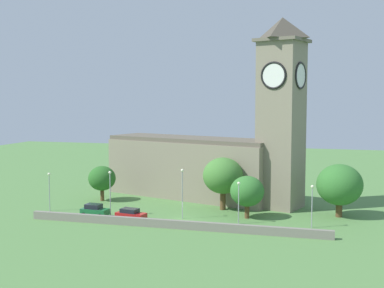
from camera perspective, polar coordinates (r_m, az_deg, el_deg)
The scene contains 14 objects.
ground_plane at distance 90.72m, azimuth 1.67°, elevation -6.26°, with size 200.00×200.00×0.00m, color #517F42.
church at distance 90.93m, azimuth 2.49°, elevation -1.00°, with size 37.33×18.94×30.53m.
quay_barrier at distance 72.11m, azimuth -2.12°, elevation -8.78°, with size 42.91×0.70×1.16m, color gray.
car_green at distance 80.16m, azimuth -10.64°, elevation -7.16°, with size 4.25×2.48×1.93m.
car_red at distance 77.37m, azimuth -6.74°, elevation -7.64°, with size 4.72×2.82×1.68m.
streetlamp_west_end at distance 85.07m, azimuth -15.38°, elevation -4.36°, with size 0.44×0.44×6.11m.
streetlamp_west_mid at distance 79.53m, azimuth -8.97°, elevation -4.57°, with size 0.44×0.44×6.86m.
streetlamp_central at distance 76.71m, azimuth -1.07°, elevation -4.61°, with size 0.44×0.44×7.45m.
streetlamp_east_mid at distance 74.03m, azimuth 5.14°, elevation -5.62°, with size 0.44×0.44×6.06m.
streetlamp_east_end at distance 73.42m, azimuth 13.04°, elevation -5.86°, with size 0.44×0.44×5.97m.
tree_churchyard at distance 91.53m, azimuth -9.84°, elevation -3.74°, with size 4.74×4.74×6.08m.
tree_riverside_west at distance 83.01m, azimuth 3.42°, elevation -3.50°, with size 6.43×6.43×8.40m.
tree_riverside_east at distance 77.63m, azimuth 6.07°, elevation -5.19°, with size 5.05×5.05×6.35m.
tree_by_tower at distance 80.99m, azimuth 15.88°, elevation -4.33°, with size 6.86×6.86×7.99m.
Camera 1 is at (21.30, -71.35, 17.91)m, focal length 48.64 mm.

